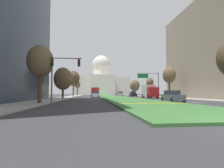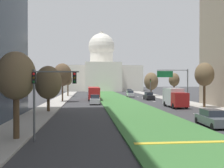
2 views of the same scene
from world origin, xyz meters
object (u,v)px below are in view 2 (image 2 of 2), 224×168
(capitol_building, at_px, (102,72))
(traffic_light_far_right, at_px, (150,85))
(street_tree_right_mid, at_px, (204,75))
(overhead_guide_sign, at_px, (176,80))
(box_truck_delivery, at_px, (175,97))
(sedan_far_horizon, at_px, (130,94))
(street_tree_left_near, at_px, (16,77))
(sedan_distant, at_px, (149,96))
(street_tree_right_far, at_px, (174,80))
(sedan_midblock, at_px, (95,100))
(city_bus, at_px, (94,92))
(street_tree_left_mid, at_px, (48,83))
(traffic_light_near_left, at_px, (46,89))
(street_tree_left_far, at_px, (62,75))
(street_tree_left_distant, at_px, (68,80))
(sedan_lead_stopped, at_px, (212,118))
(sedan_very_far, at_px, (129,91))
(street_tree_right_distant, at_px, (151,81))

(capitol_building, relative_size, traffic_light_far_right, 6.84)
(street_tree_right_mid, bearing_deg, overhead_guide_sign, 132.36)
(traffic_light_far_right, distance_m, box_truck_delivery, 27.41)
(overhead_guide_sign, distance_m, sedan_far_horizon, 26.75)
(street_tree_left_near, height_order, sedan_distant, street_tree_left_near)
(street_tree_right_far, height_order, sedan_far_horizon, street_tree_right_far)
(sedan_midblock, height_order, city_bus, city_bus)
(street_tree_left_mid, distance_m, sedan_far_horizon, 37.10)
(traffic_light_near_left, xyz_separation_m, street_tree_right_mid, (21.70, 20.18, 1.62))
(street_tree_left_near, height_order, street_tree_left_far, street_tree_left_far)
(overhead_guide_sign, relative_size, street_tree_left_mid, 1.00)
(street_tree_left_distant, bearing_deg, street_tree_right_mid, -54.43)
(street_tree_left_near, bearing_deg, sedan_lead_stopped, 13.32)
(street_tree_left_far, relative_size, sedan_distant, 1.73)
(capitol_building, bearing_deg, sedan_far_horizon, -84.34)
(street_tree_left_distant, height_order, sedan_very_far, street_tree_left_distant)
(street_tree_right_distant, bearing_deg, street_tree_right_far, -87.83)
(box_truck_delivery, bearing_deg, overhead_guide_sign, 64.36)
(street_tree_right_mid, xyz_separation_m, sedan_distant, (-4.39, 18.95, -4.58))
(capitol_building, bearing_deg, city_bus, -94.96)
(street_tree_left_mid, distance_m, street_tree_left_distant, 36.80)
(street_tree_right_mid, xyz_separation_m, box_truck_delivery, (-4.25, 1.82, -3.74))
(street_tree_left_distant, xyz_separation_m, sedan_far_horizon, (17.43, -4.14, -3.83))
(street_tree_right_far, relative_size, city_bus, 0.56)
(traffic_light_near_left, relative_size, street_tree_left_near, 0.79)
(street_tree_right_mid, bearing_deg, capitol_building, 98.41)
(traffic_light_far_right, bearing_deg, box_truck_delivery, -95.85)
(overhead_guide_sign, height_order, street_tree_left_near, street_tree_left_near)
(traffic_light_far_right, distance_m, sedan_far_horizon, 6.06)
(sedan_distant, relative_size, box_truck_delivery, 0.73)
(sedan_very_far, bearing_deg, street_tree_right_mid, -84.86)
(traffic_light_far_right, bearing_deg, sedan_far_horizon, 170.91)
(sedan_far_horizon, bearing_deg, traffic_light_near_left, -106.44)
(traffic_light_near_left, distance_m, sedan_very_far, 70.13)
(capitol_building, distance_m, sedan_far_horizon, 52.09)
(traffic_light_near_left, xyz_separation_m, street_tree_left_near, (-2.24, 0.55, 0.90))
(traffic_light_far_right, distance_m, street_tree_left_distant, 23.47)
(street_tree_left_far, xyz_separation_m, sedan_midblock, (6.66, -5.94, -4.84))
(street_tree_right_distant, xyz_separation_m, box_truck_delivery, (-3.88, -30.56, -2.68))
(traffic_light_far_right, relative_size, street_tree_left_mid, 0.80)
(capitol_building, bearing_deg, street_tree_right_mid, -81.59)
(street_tree_left_near, bearing_deg, sedan_distant, 63.13)
(sedan_midblock, bearing_deg, sedan_very_far, 71.58)
(street_tree_left_near, relative_size, street_tree_right_mid, 0.89)
(overhead_guide_sign, bearing_deg, street_tree_left_far, 152.16)
(capitol_building, height_order, street_tree_left_far, capitol_building)
(city_bus, bearing_deg, street_tree_right_mid, -49.66)
(street_tree_left_mid, bearing_deg, street_tree_left_near, -89.07)
(traffic_light_far_right, xyz_separation_m, street_tree_left_far, (-22.50, -14.48, 2.38))
(sedan_lead_stopped, height_order, box_truck_delivery, box_truck_delivery)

